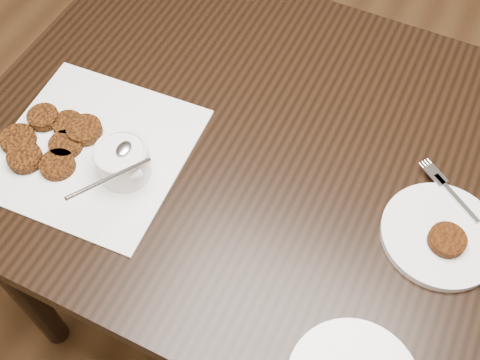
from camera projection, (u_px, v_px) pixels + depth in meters
name	position (u px, v px, depth m)	size (l,w,h in m)	color
floor	(254.00, 352.00, 1.59)	(4.00, 4.00, 0.00)	brown
table	(302.00, 257.00, 1.33)	(1.28, 0.82, 0.75)	black
napkin	(94.00, 150.00, 1.03)	(0.32, 0.32, 0.00)	white
sauce_ramekin	(120.00, 150.00, 0.95)	(0.12, 0.12, 0.13)	silver
patty_cluster	(56.00, 139.00, 1.03)	(0.21, 0.21, 0.02)	#612F0C
plate_with_patty	(442.00, 233.00, 0.93)	(0.19, 0.19, 0.03)	silver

